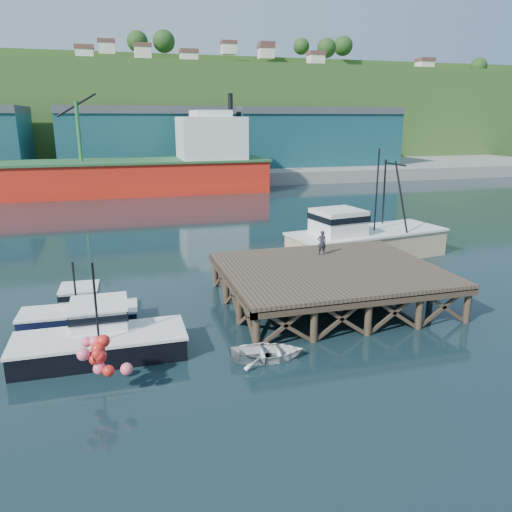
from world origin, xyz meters
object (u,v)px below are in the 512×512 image
object	(u,v)px
boat_navy	(80,312)
trawler	(364,236)
dinghy	(267,352)
dockworker	(322,243)
boat_black	(100,337)

from	to	relation	value
boat_navy	trawler	size ratio (longest dim) A/B	0.46
trawler	dinghy	bearing A→B (deg)	-140.15
trawler	boat_navy	bearing A→B (deg)	-168.70
boat_navy	dockworker	distance (m)	14.58
boat_navy	boat_black	bearing A→B (deg)	-71.97
boat_black	dockworker	bearing A→B (deg)	24.55
boat_navy	dinghy	size ratio (longest dim) A/B	1.80
boat_navy	trawler	xyz separation A→B (m)	(20.11, 7.63, 0.96)
boat_navy	trawler	bearing A→B (deg)	22.99
boat_navy	dinghy	xyz separation A→B (m)	(8.14, -6.30, -0.39)
trawler	boat_black	bearing A→B (deg)	-158.45
dinghy	boat_black	bearing A→B (deg)	79.95
boat_black	dockworker	world-z (taller)	boat_black
dockworker	boat_black	bearing A→B (deg)	33.06
dinghy	trawler	bearing A→B (deg)	-31.34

